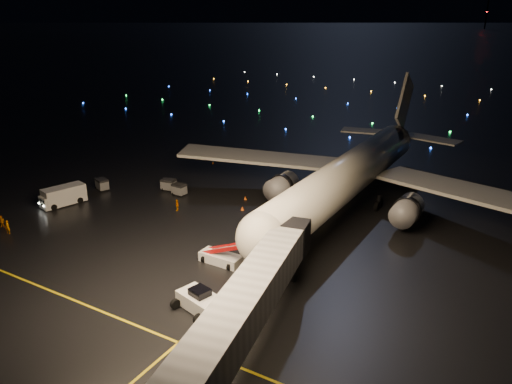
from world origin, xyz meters
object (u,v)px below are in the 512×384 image
baggage_cart_1 (169,185)px  crew_a (8,227)px  airliner (359,147)px  service_truck (64,195)px  belt_loader (221,249)px  baggage_cart_2 (102,184)px  pushback_tug (200,299)px  crew_b (2,222)px  crew_c (177,205)px  baggage_cart_0 (179,190)px

baggage_cart_1 → crew_a: bearing=-117.3°
airliner → service_truck: size_ratio=7.73×
baggage_cart_1 → belt_loader: bearing=-47.4°
crew_a → baggage_cart_2: size_ratio=0.84×
pushback_tug → crew_b: 31.86m
belt_loader → baggage_cart_2: belt_loader is taller
airliner → crew_c: bearing=-140.3°
crew_a → crew_c: crew_a is taller
airliner → baggage_cart_2: bearing=-156.0°
crew_a → baggage_cart_2: baggage_cart_2 is taller
pushback_tug → belt_loader: size_ratio=0.64×
crew_c → baggage_cart_2: (-14.90, 0.79, 0.06)m
crew_c → baggage_cart_1: 8.45m
baggage_cart_0 → service_truck: bearing=-132.8°
airliner → crew_b: 46.83m
baggage_cart_0 → pushback_tug: bearing=-44.6°
airliner → service_truck: (-34.07, -21.80, -6.43)m
crew_a → baggage_cart_1: (6.70, 21.73, 0.02)m
pushback_tug → baggage_cart_0: 30.04m
pushback_tug → belt_loader: bearing=127.1°
pushback_tug → baggage_cart_2: size_ratio=2.19×
pushback_tug → baggage_cart_0: pushback_tug is taller
service_truck → baggage_cart_0: service_truck is taller
pushback_tug → baggage_cart_1: (-22.86, 23.01, -0.18)m
pushback_tug → baggage_cart_2: pushback_tug is taller
pushback_tug → crew_b: (-31.80, 2.00, -0.26)m
baggage_cart_2 → crew_a: bearing=-62.0°
crew_a → belt_loader: bearing=-0.4°
service_truck → crew_c: (14.89, 6.04, -0.51)m
belt_loader → baggage_cart_0: bearing=141.2°
service_truck → crew_b: 9.28m
crew_b → belt_loader: bearing=-4.6°
pushback_tug → belt_loader: (-3.35, 8.18, 0.62)m
service_truck → baggage_cart_0: size_ratio=3.63×
belt_loader → crew_c: belt_loader is taller
crew_b → crew_c: 21.55m
baggage_cart_0 → baggage_cart_1: bearing=166.1°
baggage_cart_2 → baggage_cart_0: bearing=41.3°
crew_a → airliner: bearing=29.6°
belt_loader → crew_c: (-13.28, 9.13, -0.86)m
airliner → baggage_cart_2: airliner is taller
crew_b → crew_c: crew_c is taller
baggage_cart_1 → baggage_cart_0: bearing=-27.1°
belt_loader → baggage_cart_1: belt_loader is taller
pushback_tug → baggage_cart_0: (-20.23, 22.20, -0.21)m
airliner → pushback_tug: size_ratio=12.55×
belt_loader → service_truck: 28.34m
pushback_tug → crew_c: pushback_tug is taller
service_truck → baggage_cart_1: size_ratio=3.51×
crew_b → baggage_cart_0: (11.57, 20.20, 0.05)m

